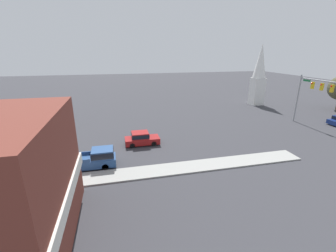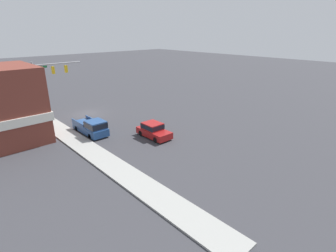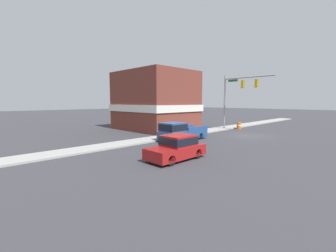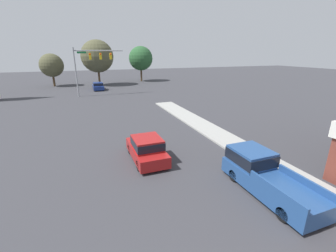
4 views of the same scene
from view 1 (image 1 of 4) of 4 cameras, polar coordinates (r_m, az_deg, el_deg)
ground_plane at (r=29.53m, az=-33.57°, el=-7.37°), size 200.00×200.00×0.00m
far_signal_assembly at (r=41.11m, az=32.80°, el=7.75°), size 7.84×0.49×7.78m
car_lead at (r=28.69m, az=-6.79°, el=-3.09°), size 1.95×4.32×1.66m
pickup_truck_parked at (r=24.28m, az=-18.48°, el=-7.89°), size 1.98×5.58×1.91m
church_steeple at (r=53.46m, az=22.14°, el=12.24°), size 2.72×2.72×13.01m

